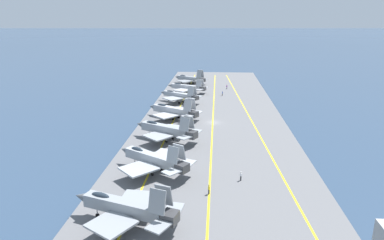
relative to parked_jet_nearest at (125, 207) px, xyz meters
The scene contains 16 objects.
ground_plane 51.07m from the parked_jet_nearest, 12.87° to the right, with size 2000.00×2000.00×0.00m, color #2D425B.
carrier_deck 51.05m from the parked_jet_nearest, 12.87° to the right, with size 183.77×40.06×0.40m, color slate.
deck_stripe_foul_line 54.56m from the parked_jet_nearest, 24.23° to the right, with size 165.39×0.36×0.01m, color yellow.
deck_stripe_centerline 51.04m from the parked_jet_nearest, 12.87° to the right, with size 165.39×0.36×0.01m, color yellow.
deck_stripe_edge_line 49.77m from the parked_jet_nearest, ahead, with size 165.39×0.36×0.01m, color yellow.
parked_jet_nearest is the anchor object (origin of this frame).
parked_jet_second 16.98m from the parked_jet_nearest, ahead, with size 13.72×15.80×6.59m.
parked_jet_third 34.24m from the parked_jet_nearest, ahead, with size 12.83×16.73×6.74m.
parked_jet_fourth 52.68m from the parked_jet_nearest, ahead, with size 13.53×16.57×6.59m.
parked_jet_fifth 71.85m from the parked_jet_nearest, ahead, with size 12.99×15.50×6.31m.
parked_jet_sixth 88.29m from the parked_jet_nearest, ahead, with size 13.52×16.29×5.64m.
parked_jet_seventh 106.89m from the parked_jet_nearest, ahead, with size 13.25×15.47×6.53m.
crew_blue_vest 85.37m from the parked_jet_nearest, ahead, with size 0.39×0.27×1.68m.
crew_yellow_vest 14.82m from the parked_jet_nearest, 50.17° to the right, with size 0.41×0.31×1.76m.
crew_white_vest 22.44m from the parked_jet_nearest, 48.71° to the right, with size 0.46×0.43×1.76m.
crew_purple_vest 98.19m from the parked_jet_nearest, ahead, with size 0.31×0.41×1.75m.
Camera 1 is at (-90.47, -0.82, 28.04)m, focal length 32.00 mm.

